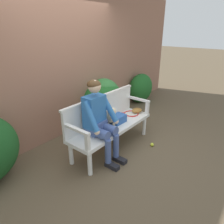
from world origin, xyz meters
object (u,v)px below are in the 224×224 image
(person_seated, at_px, (99,118))
(sports_bag, at_px, (118,119))
(tennis_ball, at_px, (152,145))
(tennis_racket, at_px, (130,114))
(baseball_glove, at_px, (137,110))
(garden_bench, at_px, (112,128))
(dog_on_bench, at_px, (110,116))

(person_seated, height_order, sports_bag, person_seated)
(tennis_ball, bearing_deg, tennis_racket, 78.92)
(person_seated, bearing_deg, tennis_racket, 2.76)
(person_seated, bearing_deg, sports_bag, 0.47)
(person_seated, xyz_separation_m, baseball_glove, (1.11, -0.02, -0.23))
(garden_bench, height_order, sports_bag, sports_bag)
(sports_bag, bearing_deg, person_seated, -179.53)
(sports_bag, height_order, tennis_ball, sports_bag)
(tennis_racket, distance_m, baseball_glove, 0.16)
(baseball_glove, xyz_separation_m, sports_bag, (-0.60, 0.03, 0.03))
(tennis_racket, relative_size, tennis_ball, 8.34)
(garden_bench, relative_size, tennis_racket, 3.13)
(tennis_racket, bearing_deg, sports_bag, -174.63)
(person_seated, bearing_deg, garden_bench, 2.79)
(tennis_ball, bearing_deg, person_seated, 147.30)
(garden_bench, distance_m, person_seated, 0.49)
(dog_on_bench, bearing_deg, tennis_ball, -47.41)
(tennis_racket, xyz_separation_m, sports_bag, (-0.45, -0.04, 0.06))
(garden_bench, xyz_separation_m, sports_bag, (0.15, -0.01, 0.13))
(baseball_glove, relative_size, tennis_ball, 3.33)
(baseball_glove, height_order, tennis_ball, baseball_glove)
(person_seated, bearing_deg, baseball_glove, -1.09)
(tennis_racket, height_order, tennis_ball, tennis_racket)
(dog_on_bench, xyz_separation_m, baseball_glove, (0.79, -0.05, -0.14))
(person_seated, relative_size, baseball_glove, 6.01)
(sports_bag, distance_m, tennis_ball, 0.81)
(person_seated, relative_size, dog_on_bench, 3.58)
(baseball_glove, bearing_deg, tennis_ball, -97.15)
(baseball_glove, distance_m, tennis_ball, 0.75)
(person_seated, xyz_separation_m, tennis_ball, (0.85, -0.54, -0.69))
(person_seated, relative_size, tennis_ball, 20.05)
(tennis_racket, bearing_deg, person_seated, -177.24)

